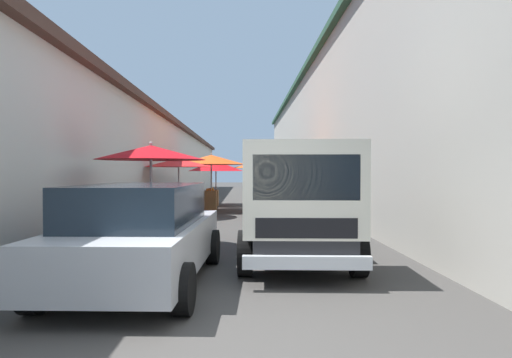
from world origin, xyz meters
The scene contains 13 objects.
ground centered at (13.50, 0.00, 0.00)m, with size 90.00×90.00×0.00m, color #3D3A38.
building_left_whitewash centered at (15.75, 6.79, 2.08)m, with size 49.80×7.50×4.14m.
building_right_concrete centered at (15.75, -6.79, 3.44)m, with size 49.80×7.50×6.87m.
fruit_stall_mid_lane centered at (11.11, 2.18, 1.68)m, with size 2.42×2.42×2.18m.
fruit_stall_near_left centered at (12.85, -1.16, 1.88)m, with size 2.88×2.88×2.34m.
fruit_stall_far_right centered at (16.33, 1.24, 1.78)m, with size 2.67×2.67×2.23m.
fruit_stall_far_left centered at (13.48, 1.23, 1.94)m, with size 2.87×2.87×2.39m.
fruit_stall_near_right centered at (5.04, 1.76, 1.66)m, with size 2.28×2.28×2.26m.
hatchback_car centered at (2.30, 1.33, 0.74)m, with size 3.99×2.08×1.45m.
delivery_truck centered at (3.35, -1.08, 1.04)m, with size 5.00×2.16×2.08m.
vendor_by_crates centered at (11.84, -2.21, 0.86)m, with size 0.34×0.58×1.51m.
vendor_in_shade centered at (10.16, -1.18, 0.89)m, with size 0.37×0.57×1.55m.
plastic_stool centered at (8.34, -2.10, 0.33)m, with size 0.30×0.30×0.43m.
Camera 1 is at (-3.78, -0.16, 1.64)m, focal length 29.34 mm.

